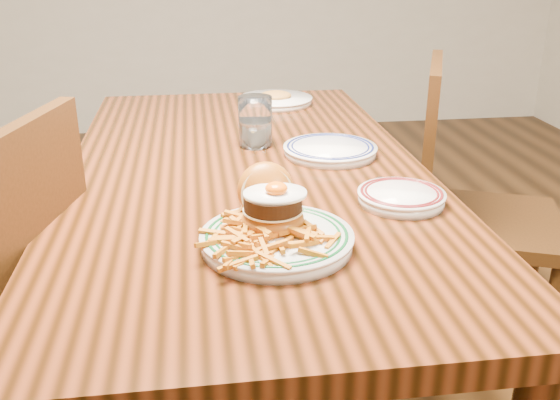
{
  "coord_description": "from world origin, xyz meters",
  "views": [
    {
      "loc": [
        -0.12,
        -1.42,
        1.25
      ],
      "look_at": [
        0.02,
        -0.44,
        0.84
      ],
      "focal_mm": 40.0,
      "sensor_mm": 36.0,
      "label": 1
    }
  ],
  "objects": [
    {
      "name": "water_glass",
      "position": [
        0.04,
        0.16,
        0.81
      ],
      "size": [
        0.09,
        0.09,
        0.13
      ],
      "color": "white",
      "rests_on": "table"
    },
    {
      "name": "side_plate",
      "position": [
        0.3,
        -0.28,
        0.77
      ],
      "size": [
        0.18,
        0.19,
        0.03
      ],
      "rotation": [
        0.0,
        0.0,
        -0.32
      ],
      "color": "white",
      "rests_on": "table"
    },
    {
      "name": "chair_right",
      "position": [
        0.69,
        0.25,
        0.5
      ],
      "size": [
        0.57,
        0.57,
        0.93
      ],
      "rotation": [
        0.0,
        0.0,
        2.76
      ],
      "color": "#3B200C",
      "rests_on": "floor"
    },
    {
      "name": "main_plate",
      "position": [
        0.01,
        -0.43,
        0.79
      ],
      "size": [
        0.27,
        0.28,
        0.13
      ],
      "rotation": [
        0.0,
        0.0,
        0.07
      ],
      "color": "white",
      "rests_on": "table"
    },
    {
      "name": "rear_plate",
      "position": [
        0.22,
        0.05,
        0.76
      ],
      "size": [
        0.24,
        0.24,
        0.03
      ],
      "rotation": [
        0.0,
        0.0,
        0.19
      ],
      "color": "white",
      "rests_on": "table"
    },
    {
      "name": "far_plate",
      "position": [
        0.15,
        0.61,
        0.76
      ],
      "size": [
        0.25,
        0.25,
        0.04
      ],
      "rotation": [
        0.0,
        0.0,
        -0.19
      ],
      "color": "white",
      "rests_on": "table"
    },
    {
      "name": "table",
      "position": [
        0.0,
        0.0,
        0.66
      ],
      "size": [
        0.85,
        1.6,
        0.75
      ],
      "color": "black",
      "rests_on": "floor"
    }
  ]
}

